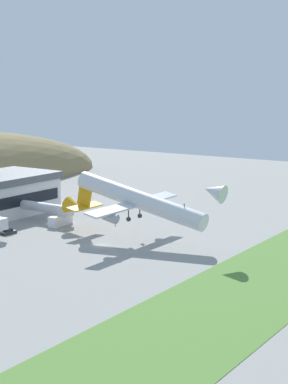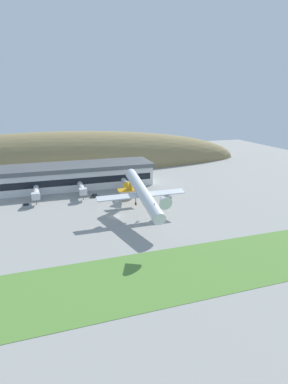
{
  "view_description": "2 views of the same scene",
  "coord_description": "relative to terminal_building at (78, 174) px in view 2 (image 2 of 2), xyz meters",
  "views": [
    {
      "loc": [
        -116.68,
        -90.83,
        38.23
      ],
      "look_at": [
        10.52,
        -5.24,
        11.93
      ],
      "focal_mm": 60.0,
      "sensor_mm": 36.0,
      "label": 1
    },
    {
      "loc": [
        -22.82,
        -106.22,
        44.12
      ],
      "look_at": [
        9.97,
        -4.8,
        10.58
      ],
      "focal_mm": 28.0,
      "sensor_mm": 36.0,
      "label": 2
    }
  ],
  "objects": [
    {
      "name": "ground_plane",
      "position": [
        9.13,
        -47.32,
        -6.62
      ],
      "size": [
        360.95,
        360.95,
        0.0
      ],
      "primitive_type": "plane",
      "color": "gray"
    },
    {
      "name": "grass_strip_foreground",
      "position": [
        9.13,
        -90.25,
        -6.58
      ],
      "size": [
        324.86,
        25.09,
        0.08
      ],
      "primitive_type": "cube",
      "color": "#568438",
      "rests_on": "ground_plane"
    },
    {
      "name": "hill_backdrop",
      "position": [
        -8.7,
        49.01,
        -6.62
      ],
      "size": [
        265.3,
        50.09,
        47.06
      ],
      "primitive_type": "ellipsoid",
      "color": "olive",
      "rests_on": "ground_plane"
    },
    {
      "name": "terminal_building",
      "position": [
        0.0,
        0.0,
        0.0
      ],
      "size": [
        76.58,
        20.9,
        11.68
      ],
      "color": "silver",
      "rests_on": "ground_plane"
    },
    {
      "name": "jetway_0",
      "position": [
        -20.44,
        -18.37,
        -2.63
      ],
      "size": [
        3.38,
        15.31,
        5.43
      ],
      "color": "silver",
      "rests_on": "ground_plane"
    },
    {
      "name": "jetway_1",
      "position": [
        -0.31,
        -18.12,
        -2.63
      ],
      "size": [
        3.38,
        14.83,
        5.43
      ],
      "color": "silver",
      "rests_on": "ground_plane"
    },
    {
      "name": "jetway_2",
      "position": [
        21.54,
        -19.47,
        -2.63
      ],
      "size": [
        3.38,
        17.4,
        5.43
      ],
      "color": "silver",
      "rests_on": "ground_plane"
    },
    {
      "name": "cargo_airplane",
      "position": [
        18.82,
        -50.99,
        3.12
      ],
      "size": [
        34.56,
        46.58,
        13.35
      ],
      "color": "silver"
    },
    {
      "name": "service_car_0",
      "position": [
        5.22,
        -20.61,
        -6.01
      ],
      "size": [
        4.22,
        2.15,
        1.46
      ],
      "color": "#333338",
      "rests_on": "ground_plane"
    },
    {
      "name": "service_car_1",
      "position": [
        -24.4,
        -25.46,
        -5.97
      ],
      "size": [
        4.09,
        1.68,
        1.57
      ],
      "color": "#999EA3",
      "rests_on": "ground_plane"
    },
    {
      "name": "fuel_truck",
      "position": [
        20.35,
        -24.78,
        -5.25
      ],
      "size": [
        7.92,
        2.99,
        2.81
      ],
      "color": "silver",
      "rests_on": "ground_plane"
    },
    {
      "name": "traffic_cone_0",
      "position": [
        27.97,
        -37.62,
        -6.34
      ],
      "size": [
        0.52,
        0.52,
        0.58
      ],
      "color": "orange",
      "rests_on": "ground_plane"
    }
  ]
}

